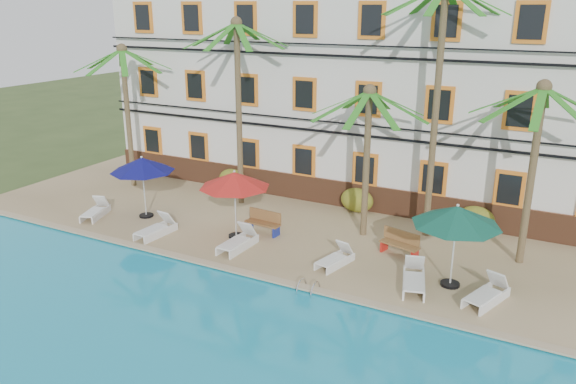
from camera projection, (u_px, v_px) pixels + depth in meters
The scene contains 25 objects.
ground at pixel (256, 269), 20.20m from camera, with size 100.00×100.00×0.00m, color #384C23.
pool_deck at pixel (315, 221), 24.36m from camera, with size 30.00×12.00×0.25m, color tan.
swimming_pool at pixel (115, 374), 14.28m from camera, with size 26.00×12.00×0.20m, color #1996BB.
pool_coping at pixel (242, 272), 19.35m from camera, with size 30.00×0.35×0.06m, color tan.
hotel_building at pixel (360, 85), 26.89m from camera, with size 25.40×6.44×10.22m.
palm_a at pixel (126, 95), 27.35m from camera, with size 4.57×4.57×7.06m.
palm_b at pixel (238, 87), 24.57m from camera, with size 4.57×4.57×8.34m.
palm_c at pixel (368, 137), 21.35m from camera, with size 4.57×4.57×6.01m.
palm_d at pixel (438, 81), 20.65m from camera, with size 4.57×4.57×9.73m.
palm_e at pixel (536, 146), 18.83m from camera, with size 4.57×4.57×6.51m.
shrub_left at pixel (233, 180), 27.80m from camera, with size 1.50×0.90×1.10m, color #2D5719.
shrub_mid at pixel (357, 200), 24.91m from camera, with size 1.50×0.90×1.10m, color #2D5719.
shrub_right at pixel (476, 219), 22.66m from camera, with size 1.50×0.90×1.10m, color #2D5719.
umbrella_blue at pixel (142, 165), 23.79m from camera, with size 2.74×2.74×2.73m.
umbrella_red at pixel (235, 180), 21.61m from camera, with size 2.78×2.78×2.77m.
umbrella_green at pixel (457, 216), 17.73m from camera, with size 2.86×2.86×2.85m.
lounger_a at pixel (96, 211), 24.44m from camera, with size 1.16×1.85×0.83m.
lounger_b at pixel (156, 228), 22.46m from camera, with size 0.82×1.89×0.87m.
lounger_c at pixel (238, 241), 21.23m from camera, with size 0.77×1.94×0.90m.
lounger_d at pixel (335, 258), 19.88m from camera, with size 0.97×1.76×0.79m.
lounger_e at pixel (414, 279), 18.31m from camera, with size 1.19×2.06×0.92m.
lounger_f at pixel (487, 294), 17.38m from camera, with size 1.25×1.97×0.88m.
bench_left at pixel (264, 222), 22.64m from camera, with size 1.53×0.57×0.93m.
bench_right at pixel (401, 243), 20.61m from camera, with size 1.57×0.85×0.93m.
pool_ladder at pixel (308, 291), 18.15m from camera, with size 0.54×0.74×0.74m.
Camera 1 is at (9.50, -15.66, 9.03)m, focal length 35.00 mm.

